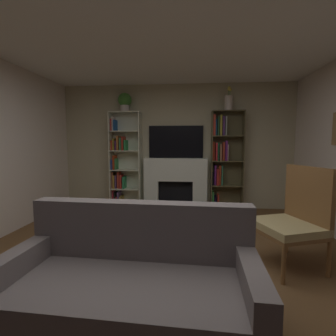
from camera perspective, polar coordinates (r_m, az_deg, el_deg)
name	(u,v)px	position (r m, az deg, el deg)	size (l,w,h in m)	color
ground_plane	(157,275)	(2.90, -2.44, -22.86)	(6.98, 6.98, 0.00)	brown
wall_back_accent	(176,147)	(5.47, 1.82, 4.79)	(4.97, 0.06, 2.60)	#B6AD8D
ceiling	(156,10)	(2.84, -2.70, 31.75)	(4.97, 5.94, 0.06)	white
fireplace	(176,182)	(5.39, 1.69, -3.09)	(1.42, 0.54, 1.06)	white
tv	(176,142)	(5.41, 1.79, 5.85)	(1.14, 0.06, 0.68)	black
bookshelf_left	(123,163)	(5.54, -10.04, 1.08)	(0.65, 0.31, 2.03)	beige
bookshelf_right	(223,159)	(5.38, 12.20, 2.02)	(0.65, 0.28, 2.03)	brown
potted_plant	(125,101)	(5.54, -9.63, 14.49)	(0.28, 0.28, 0.39)	beige
vase_with_flowers	(229,102)	(5.39, 13.39, 14.15)	(0.16, 0.16, 0.48)	beige
couch	(131,293)	(2.08, -8.19, -25.97)	(1.83, 0.92, 0.90)	slate
armchair	(294,218)	(3.22, 26.37, -9.96)	(0.79, 0.82, 1.12)	brown
coffee_table	(149,245)	(2.71, -4.31, -16.80)	(0.89, 0.47, 0.40)	#847055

